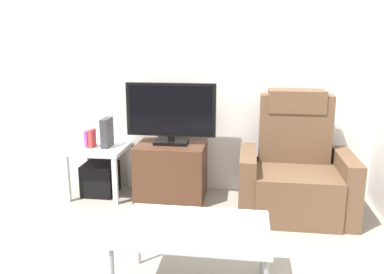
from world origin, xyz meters
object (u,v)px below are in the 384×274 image
object	(u,v)px
tv_stand	(171,171)
game_console	(107,133)
book_leftmost	(88,139)
cell_phone	(193,231)
book_middle	(92,138)
side_table	(99,154)
subwoofer_box	(100,179)
coffee_table	(194,231)
television	(171,112)
recliner_armchair	(295,172)

from	to	relation	value
tv_stand	game_console	distance (m)	0.73
book_leftmost	cell_phone	size ratio (longest dim) A/B	1.10
book_leftmost	book_middle	size ratio (longest dim) A/B	0.94
book_leftmost	game_console	distance (m)	0.20
side_table	subwoofer_box	world-z (taller)	side_table
book_leftmost	side_table	bearing A→B (deg)	11.31
book_middle	game_console	bearing A→B (deg)	11.85
side_table	coffee_table	distance (m)	1.88
book_leftmost	game_console	bearing A→B (deg)	8.97
television	recliner_armchair	xyz separation A→B (m)	(1.16, -0.19, -0.48)
television	coffee_table	xyz separation A→B (m)	(0.42, -1.51, -0.45)
side_table	game_console	xyz separation A→B (m)	(0.09, 0.01, 0.22)
recliner_armchair	side_table	world-z (taller)	recliner_armchair
book_middle	game_console	world-z (taller)	game_console
coffee_table	game_console	bearing A→B (deg)	125.35
subwoofer_box	book_middle	world-z (taller)	book_middle
book_leftmost	television	bearing A→B (deg)	2.87
subwoofer_box	book_leftmost	distance (m)	0.43
tv_stand	book_leftmost	bearing A→B (deg)	-178.45
game_console	cell_phone	bearing A→B (deg)	-55.72
recliner_armchair	coffee_table	bearing A→B (deg)	-113.61
tv_stand	recliner_armchair	bearing A→B (deg)	-8.28
subwoofer_box	game_console	distance (m)	0.49
recliner_armchair	coffee_table	world-z (taller)	recliner_armchair
tv_stand	coffee_table	bearing A→B (deg)	-74.11
side_table	tv_stand	bearing A→B (deg)	0.19
television	subwoofer_box	world-z (taller)	television
coffee_table	cell_phone	size ratio (longest dim) A/B	6.00
tv_stand	book_middle	distance (m)	0.84
cell_phone	book_leftmost	bearing A→B (deg)	95.39
television	book_leftmost	world-z (taller)	television
side_table	book_leftmost	bearing A→B (deg)	-168.69
game_console	coffee_table	bearing A→B (deg)	-54.65
subwoofer_box	coffee_table	bearing A→B (deg)	-52.24
book_leftmost	coffee_table	distance (m)	1.94
television	cell_phone	xyz separation A→B (m)	(0.43, -1.58, -0.41)
game_console	side_table	bearing A→B (deg)	-173.66
tv_stand	side_table	distance (m)	0.74
recliner_armchair	subwoofer_box	world-z (taller)	recliner_armchair
television	cell_phone	distance (m)	1.69
subwoofer_box	book_middle	distance (m)	0.43
game_console	coffee_table	xyz separation A→B (m)	(1.06, -1.50, -0.23)
tv_stand	book_middle	world-z (taller)	book_middle
coffee_table	cell_phone	distance (m)	0.07
tv_stand	cell_phone	distance (m)	1.62
recliner_armchair	subwoofer_box	size ratio (longest dim) A/B	3.41
cell_phone	side_table	bearing A→B (deg)	92.73
television	book_middle	xyz separation A→B (m)	(-0.78, -0.04, -0.27)
cell_phone	tv_stand	bearing A→B (deg)	71.45
tv_stand	recliner_armchair	xyz separation A→B (m)	(1.16, -0.17, 0.10)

